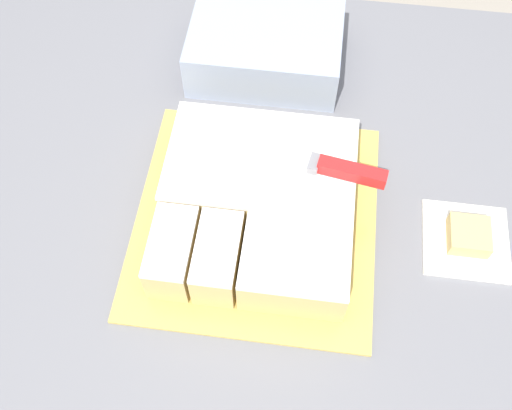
{
  "coord_description": "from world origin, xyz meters",
  "views": [
    {
      "loc": [
        0.04,
        -0.47,
        1.8
      ],
      "look_at": [
        -0.03,
        0.01,
        1.0
      ],
      "focal_mm": 42.0,
      "sensor_mm": 36.0,
      "label": 1
    }
  ],
  "objects_px": {
    "cake_board": "(256,218)",
    "knife": "(324,166)",
    "brownie": "(469,235)",
    "cake": "(258,204)",
    "storage_box": "(266,48)"
  },
  "relations": [
    {
      "from": "storage_box",
      "to": "cake_board",
      "type": "bearing_deg",
      "value": -85.46
    },
    {
      "from": "cake",
      "to": "brownie",
      "type": "relative_size",
      "value": 5.07
    },
    {
      "from": "knife",
      "to": "brownie",
      "type": "distance_m",
      "value": 0.25
    },
    {
      "from": "cake_board",
      "to": "knife",
      "type": "bearing_deg",
      "value": 29.1
    },
    {
      "from": "cake_board",
      "to": "storage_box",
      "type": "relative_size",
      "value": 1.48
    },
    {
      "from": "cake_board",
      "to": "knife",
      "type": "xyz_separation_m",
      "value": [
        0.1,
        0.05,
        0.09
      ]
    },
    {
      "from": "cake",
      "to": "knife",
      "type": "relative_size",
      "value": 1.0
    },
    {
      "from": "storage_box",
      "to": "cake",
      "type": "bearing_deg",
      "value": -85.06
    },
    {
      "from": "cake",
      "to": "storage_box",
      "type": "distance_m",
      "value": 0.34
    },
    {
      "from": "cake",
      "to": "knife",
      "type": "xyz_separation_m",
      "value": [
        0.09,
        0.05,
        0.05
      ]
    },
    {
      "from": "cake_board",
      "to": "storage_box",
      "type": "xyz_separation_m",
      "value": [
        -0.03,
        0.34,
        0.04
      ]
    },
    {
      "from": "cake",
      "to": "cake_board",
      "type": "bearing_deg",
      "value": -134.12
    },
    {
      "from": "cake_board",
      "to": "knife",
      "type": "height_order",
      "value": "knife"
    },
    {
      "from": "knife",
      "to": "brownie",
      "type": "relative_size",
      "value": 5.07
    },
    {
      "from": "knife",
      "to": "storage_box",
      "type": "bearing_deg",
      "value": -57.0
    }
  ]
}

